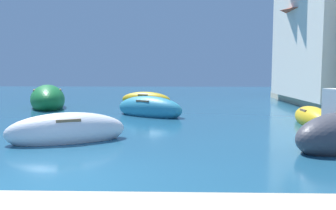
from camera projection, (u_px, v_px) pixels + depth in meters
The scene contains 7 objects.
ground at pixel (51, 181), 7.05m from camera, with size 80.00×80.00×0.00m, color #1E5170.
quay_promenade at pixel (275, 176), 6.54m from camera, with size 44.00×32.00×0.50m.
moored_boat_2 at pixel (48, 99), 20.79m from camera, with size 3.47×5.15×1.73m.
moored_boat_4 at pixel (67, 131), 10.95m from camera, with size 3.81×2.64×1.15m.
moored_boat_5 at pixel (149, 109), 17.08m from camera, with size 3.85×3.24×1.22m.
moored_boat_6 at pixel (146, 100), 22.79m from camera, with size 3.59×2.31×1.03m.
moored_boat_8 at pixel (312, 118), 14.34m from camera, with size 1.07×3.02×0.93m.
Camera 1 is at (2.52, -6.80, 2.20)m, focal length 37.98 mm.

